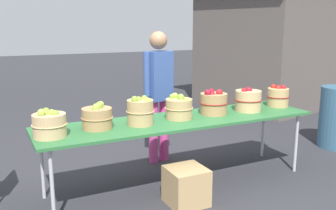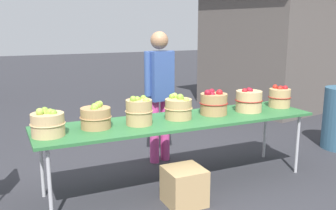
{
  "view_description": "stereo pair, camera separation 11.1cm",
  "coord_description": "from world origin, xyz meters",
  "px_view_note": "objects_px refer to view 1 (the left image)",
  "views": [
    {
      "loc": [
        -1.88,
        -3.5,
        1.76
      ],
      "look_at": [
        0.0,
        0.3,
        0.85
      ],
      "focal_mm": 40.15,
      "sensor_mm": 36.0,
      "label": 1
    },
    {
      "loc": [
        -1.78,
        -3.55,
        1.76
      ],
      "look_at": [
        0.0,
        0.3,
        0.85
      ],
      "focal_mm": 40.15,
      "sensor_mm": 36.0,
      "label": 2
    }
  ],
  "objects_px": {
    "market_table": "(180,122)",
    "apple_basket_green_2": "(140,111)",
    "apple_basket_green_3": "(179,108)",
    "apple_basket_green_1": "(97,117)",
    "apple_basket_red_2": "(278,96)",
    "vendor_adult": "(159,87)",
    "apple_basket_green_0": "(49,124)",
    "produce_crate": "(186,186)",
    "apple_basket_red_1": "(248,100)",
    "apple_basket_red_0": "(213,103)"
  },
  "relations": [
    {
      "from": "apple_basket_green_3",
      "to": "apple_basket_red_1",
      "type": "relative_size",
      "value": 0.95
    },
    {
      "from": "market_table",
      "to": "apple_basket_red_1",
      "type": "distance_m",
      "value": 0.93
    },
    {
      "from": "apple_basket_green_0",
      "to": "apple_basket_green_3",
      "type": "height_order",
      "value": "apple_basket_green_3"
    },
    {
      "from": "apple_basket_red_0",
      "to": "apple_basket_green_0",
      "type": "bearing_deg",
      "value": -177.03
    },
    {
      "from": "apple_basket_green_0",
      "to": "apple_basket_red_1",
      "type": "distance_m",
      "value": 2.3
    },
    {
      "from": "apple_basket_green_0",
      "to": "apple_basket_red_0",
      "type": "bearing_deg",
      "value": 2.97
    },
    {
      "from": "apple_basket_green_1",
      "to": "apple_basket_green_2",
      "type": "relative_size",
      "value": 1.02
    },
    {
      "from": "apple_basket_red_2",
      "to": "apple_basket_red_0",
      "type": "bearing_deg",
      "value": 179.68
    },
    {
      "from": "apple_basket_green_2",
      "to": "produce_crate",
      "type": "height_order",
      "value": "apple_basket_green_2"
    },
    {
      "from": "apple_basket_green_1",
      "to": "produce_crate",
      "type": "xyz_separation_m",
      "value": [
        0.74,
        -0.49,
        -0.68
      ]
    },
    {
      "from": "apple_basket_green_2",
      "to": "apple_basket_green_3",
      "type": "xyz_separation_m",
      "value": [
        0.48,
        0.05,
        -0.02
      ]
    },
    {
      "from": "apple_basket_green_0",
      "to": "apple_basket_green_1",
      "type": "relative_size",
      "value": 1.02
    },
    {
      "from": "apple_basket_red_1",
      "to": "market_table",
      "type": "bearing_deg",
      "value": -179.97
    },
    {
      "from": "apple_basket_green_3",
      "to": "apple_basket_green_1",
      "type": "bearing_deg",
      "value": 179.92
    },
    {
      "from": "vendor_adult",
      "to": "produce_crate",
      "type": "xyz_separation_m",
      "value": [
        -0.27,
        -1.22,
        -0.8
      ]
    },
    {
      "from": "produce_crate",
      "to": "apple_basket_green_1",
      "type": "bearing_deg",
      "value": 146.59
    },
    {
      "from": "apple_basket_green_0",
      "to": "produce_crate",
      "type": "distance_m",
      "value": 1.45
    },
    {
      "from": "market_table",
      "to": "apple_basket_green_0",
      "type": "relative_size",
      "value": 9.63
    },
    {
      "from": "apple_basket_red_2",
      "to": "produce_crate",
      "type": "xyz_separation_m",
      "value": [
        -1.59,
        -0.5,
        -0.69
      ]
    },
    {
      "from": "apple_basket_green_0",
      "to": "apple_basket_green_2",
      "type": "bearing_deg",
      "value": 1.84
    },
    {
      "from": "apple_basket_green_1",
      "to": "apple_basket_green_0",
      "type": "bearing_deg",
      "value": -170.07
    },
    {
      "from": "market_table",
      "to": "apple_basket_red_2",
      "type": "xyz_separation_m",
      "value": [
        1.42,
        0.04,
        0.16
      ]
    },
    {
      "from": "apple_basket_red_0",
      "to": "apple_basket_red_2",
      "type": "relative_size",
      "value": 1.16
    },
    {
      "from": "produce_crate",
      "to": "vendor_adult",
      "type": "bearing_deg",
      "value": 77.65
    },
    {
      "from": "apple_basket_green_1",
      "to": "apple_basket_green_3",
      "type": "xyz_separation_m",
      "value": [
        0.92,
        -0.0,
        0.01
      ]
    },
    {
      "from": "apple_basket_green_2",
      "to": "apple_basket_green_3",
      "type": "distance_m",
      "value": 0.48
    },
    {
      "from": "apple_basket_green_0",
      "to": "apple_basket_green_3",
      "type": "distance_m",
      "value": 1.39
    },
    {
      "from": "market_table",
      "to": "apple_basket_green_2",
      "type": "height_order",
      "value": "apple_basket_green_2"
    },
    {
      "from": "apple_basket_green_0",
      "to": "apple_basket_red_2",
      "type": "relative_size",
      "value": 1.15
    },
    {
      "from": "market_table",
      "to": "apple_basket_green_1",
      "type": "relative_size",
      "value": 9.8
    },
    {
      "from": "apple_basket_green_0",
      "to": "apple_basket_red_2",
      "type": "bearing_deg",
      "value": 1.85
    },
    {
      "from": "market_table",
      "to": "apple_basket_green_0",
      "type": "height_order",
      "value": "apple_basket_green_0"
    },
    {
      "from": "vendor_adult",
      "to": "produce_crate",
      "type": "bearing_deg",
      "value": 65.2
    },
    {
      "from": "market_table",
      "to": "apple_basket_red_0",
      "type": "bearing_deg",
      "value": 5.81
    },
    {
      "from": "apple_basket_green_0",
      "to": "apple_basket_green_2",
      "type": "distance_m",
      "value": 0.91
    },
    {
      "from": "market_table",
      "to": "apple_basket_red_2",
      "type": "relative_size",
      "value": 11.04
    },
    {
      "from": "apple_basket_green_1",
      "to": "produce_crate",
      "type": "height_order",
      "value": "apple_basket_green_1"
    },
    {
      "from": "apple_basket_red_2",
      "to": "vendor_adult",
      "type": "height_order",
      "value": "vendor_adult"
    },
    {
      "from": "apple_basket_green_2",
      "to": "apple_basket_red_0",
      "type": "distance_m",
      "value": 0.93
    },
    {
      "from": "market_table",
      "to": "apple_basket_green_2",
      "type": "xyz_separation_m",
      "value": [
        -0.47,
        -0.02,
        0.17
      ]
    },
    {
      "from": "apple_basket_green_0",
      "to": "apple_basket_green_2",
      "type": "height_order",
      "value": "apple_basket_green_2"
    },
    {
      "from": "apple_basket_red_1",
      "to": "apple_basket_green_3",
      "type": "bearing_deg",
      "value": 178.03
    },
    {
      "from": "produce_crate",
      "to": "apple_basket_green_0",
      "type": "bearing_deg",
      "value": 161.41
    },
    {
      "from": "apple_basket_green_2",
      "to": "vendor_adult",
      "type": "distance_m",
      "value": 0.97
    },
    {
      "from": "apple_basket_green_1",
      "to": "apple_basket_red_1",
      "type": "relative_size",
      "value": 0.97
    },
    {
      "from": "apple_basket_green_1",
      "to": "apple_basket_red_1",
      "type": "bearing_deg",
      "value": -1.02
    },
    {
      "from": "apple_basket_green_3",
      "to": "produce_crate",
      "type": "xyz_separation_m",
      "value": [
        -0.18,
        -0.49,
        -0.68
      ]
    },
    {
      "from": "apple_basket_green_1",
      "to": "vendor_adult",
      "type": "distance_m",
      "value": 1.25
    },
    {
      "from": "apple_basket_green_2",
      "to": "apple_basket_red_0",
      "type": "relative_size",
      "value": 0.95
    },
    {
      "from": "apple_basket_green_2",
      "to": "apple_basket_green_3",
      "type": "bearing_deg",
      "value": 6.14
    }
  ]
}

